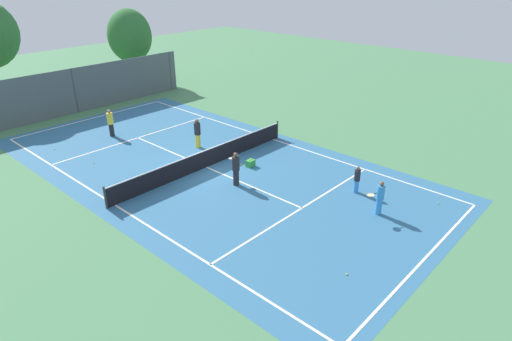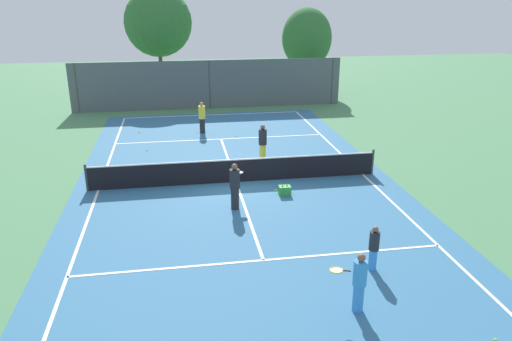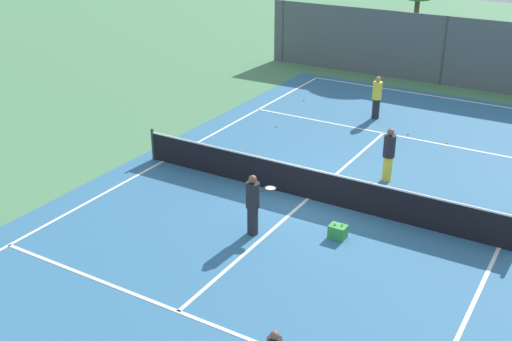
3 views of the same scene
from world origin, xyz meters
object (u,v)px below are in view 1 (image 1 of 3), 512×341
Objects in this scene: player_1 at (198,133)px; player_2 at (380,198)px; player_0 at (111,123)px; tennis_ball_6 at (347,274)px; player_4 at (357,179)px; tennis_ball_2 at (54,149)px; tennis_ball_4 at (438,203)px; tennis_ball_1 at (94,163)px; tennis_ball_5 at (146,133)px; player_3 at (236,168)px; tennis_ball_0 at (241,165)px; ball_crate at (250,163)px; tennis_ball_3 at (167,127)px.

player_2 is at bearing -88.56° from player_1.
player_0 is 5.94m from player_1.
player_2 reaches higher than tennis_ball_6.
player_4 is 20.30× the size of tennis_ball_2.
player_2 is at bearing 149.28° from tennis_ball_4.
tennis_ball_2 is (-3.49, 0.55, -0.85)m from player_0.
tennis_ball_1 is 1.00× the size of tennis_ball_5.
tennis_ball_1 is at bearing 114.60° from player_3.
player_2 is 23.90× the size of tennis_ball_0.
tennis_ball_2 is 1.00× the size of tennis_ball_6.
tennis_ball_0 is (-1.52, 6.14, -0.65)m from player_4.
ball_crate is 9.50m from tennis_ball_4.
tennis_ball_2 is at bearing 114.97° from tennis_ball_4.
tennis_ball_0 is (-0.42, 7.90, -0.78)m from player_2.
tennis_ball_0 is 1.00× the size of tennis_ball_4.
tennis_ball_1 is at bearing 155.17° from player_1.
tennis_ball_0 is (2.32, -9.10, -0.85)m from player_0.
player_4 is 17.42m from tennis_ball_2.
player_0 is at bearing -8.97° from tennis_ball_2.
tennis_ball_5 is at bearing 94.12° from tennis_ball_0.
player_3 is 26.07× the size of tennis_ball_0.
tennis_ball_4 is at bearing -77.29° from player_1.
player_0 is 4.22m from tennis_ball_1.
player_4 is 5.87m from ball_crate.
player_4 reaches higher than tennis_ball_2.
tennis_ball_1 is at bearing -80.61° from tennis_ball_2.
tennis_ball_1 is at bearing 118.04° from tennis_ball_4.
player_0 is 26.27× the size of tennis_ball_2.
tennis_ball_2 is 1.00× the size of tennis_ball_5.
tennis_ball_5 is at bearing -17.58° from tennis_ball_2.
player_1 is at bearing 69.34° from player_3.
tennis_ball_4 is at bearing -72.63° from ball_crate.
player_1 is (2.45, -5.41, 0.01)m from player_0.
player_1 is 9.93m from player_4.
player_4 is 20.30× the size of tennis_ball_5.
tennis_ball_4 is (4.88, -8.11, -0.85)m from player_3.
tennis_ball_1 and tennis_ball_4 have the same top height.
tennis_ball_0 and tennis_ball_1 have the same top height.
player_3 reaches higher than player_2.
tennis_ball_6 is (-2.28, -7.75, -0.85)m from player_3.
tennis_ball_2 and tennis_ball_6 have the same top height.
player_1 is at bearing 71.89° from tennis_ball_6.
player_4 reaches higher than ball_crate.
player_0 reaches higher than tennis_ball_0.
player_4 is 20.30× the size of tennis_ball_3.
player_1 is at bearing 98.08° from player_4.
tennis_ball_1 is at bearing 94.40° from tennis_ball_6.
tennis_ball_0 is at bearing 103.92° from player_4.
player_1 is 4.45m from tennis_ball_5.
player_3 is 8.35m from tennis_ball_1.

